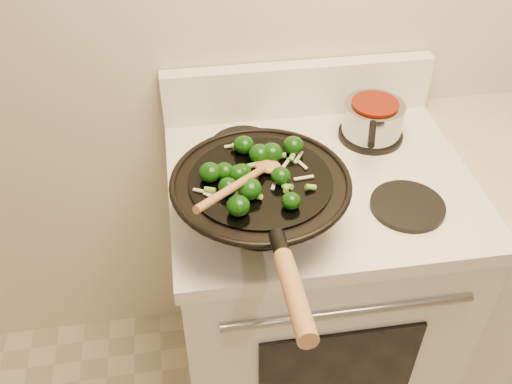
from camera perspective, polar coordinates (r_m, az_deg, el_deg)
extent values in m
cube|color=white|center=(1.82, 5.30, -10.15)|extent=(0.76, 0.64, 0.88)
cube|color=white|center=(1.49, 6.37, 0.99)|extent=(0.78, 0.66, 0.04)
cube|color=white|center=(1.67, 4.20, 10.19)|extent=(0.78, 0.05, 0.16)
cylinder|color=#92949A|center=(1.36, 9.27, -11.80)|extent=(0.60, 0.02, 0.02)
cube|color=black|center=(1.55, 8.28, -16.80)|extent=(0.42, 0.01, 0.28)
cylinder|color=black|center=(1.34, 0.43, -2.95)|extent=(0.18, 0.18, 0.01)
cylinder|color=black|center=(1.42, 14.91, -1.34)|extent=(0.18, 0.18, 0.01)
cylinder|color=black|center=(1.56, -1.28, 4.62)|extent=(0.18, 0.18, 0.01)
cylinder|color=black|center=(1.64, 11.36, 5.65)|extent=(0.18, 0.18, 0.01)
torus|color=black|center=(1.25, 0.46, 1.06)|extent=(0.40, 0.40, 0.01)
cylinder|color=black|center=(1.25, 0.46, 1.17)|extent=(0.32, 0.32, 0.01)
cylinder|color=black|center=(1.07, 2.36, -5.26)|extent=(0.03, 0.07, 0.04)
cylinder|color=#A67041|center=(0.97, 3.87, -10.20)|extent=(0.04, 0.21, 0.07)
ellipsoid|color=#0C3307|center=(1.21, -2.83, 0.59)|extent=(0.04, 0.04, 0.04)
cylinder|color=#548730|center=(1.22, -2.22, 0.26)|extent=(0.02, 0.01, 0.02)
ellipsoid|color=#0C3307|center=(1.29, 1.57, 3.95)|extent=(0.05, 0.05, 0.04)
ellipsoid|color=#0C3307|center=(1.24, -4.62, 1.97)|extent=(0.05, 0.05, 0.04)
ellipsoid|color=#0C3307|center=(1.29, 0.35, 3.85)|extent=(0.05, 0.05, 0.04)
cylinder|color=#548730|center=(1.30, 1.01, 3.41)|extent=(0.02, 0.02, 0.02)
ellipsoid|color=#0C3307|center=(1.23, 2.47, 1.61)|extent=(0.04, 0.04, 0.04)
ellipsoid|color=#0C3307|center=(1.19, -0.60, 0.30)|extent=(0.05, 0.05, 0.04)
ellipsoid|color=#0C3307|center=(1.25, -3.18, 2.08)|extent=(0.04, 0.04, 0.04)
cylinder|color=#548730|center=(1.25, -2.56, 1.73)|extent=(0.02, 0.02, 0.02)
ellipsoid|color=#0C3307|center=(1.16, -1.80, -1.38)|extent=(0.05, 0.05, 0.04)
ellipsoid|color=#0C3307|center=(1.19, -0.67, 0.25)|extent=(0.05, 0.05, 0.04)
ellipsoid|color=#0C3307|center=(1.32, -1.22, 4.73)|extent=(0.05, 0.05, 0.04)
cylinder|color=#548730|center=(1.33, -0.60, 4.32)|extent=(0.01, 0.02, 0.02)
ellipsoid|color=#0C3307|center=(1.25, -1.38, 2.05)|extent=(0.04, 0.04, 0.03)
ellipsoid|color=#0C3307|center=(1.32, 3.75, 4.67)|extent=(0.05, 0.05, 0.04)
ellipsoid|color=#0C3307|center=(1.24, -1.82, 1.83)|extent=(0.04, 0.04, 0.04)
cylinder|color=#548730|center=(1.25, -1.21, 1.49)|extent=(0.02, 0.02, 0.01)
ellipsoid|color=#0C3307|center=(1.17, 3.52, -0.89)|extent=(0.04, 0.04, 0.03)
cube|color=beige|center=(1.29, 4.61, 2.76)|extent=(0.02, 0.04, 0.00)
cube|color=beige|center=(1.29, 2.94, 2.77)|extent=(0.03, 0.05, 0.00)
cube|color=beige|center=(1.25, 4.80, 1.42)|extent=(0.05, 0.01, 0.00)
cube|color=beige|center=(1.31, 4.27, 3.49)|extent=(0.03, 0.04, 0.00)
cube|color=beige|center=(1.24, 1.84, 0.86)|extent=(0.02, 0.04, 0.00)
cube|color=beige|center=(1.22, -1.63, 0.13)|extent=(0.04, 0.05, 0.00)
cube|color=beige|center=(1.22, -5.21, 0.03)|extent=(0.05, 0.03, 0.00)
cube|color=beige|center=(1.21, -4.51, -0.45)|extent=(0.03, 0.03, 0.00)
cube|color=beige|center=(1.34, -2.24, 4.66)|extent=(0.05, 0.01, 0.00)
cylinder|color=#68AC37|center=(1.22, 5.47, 0.49)|extent=(0.03, 0.03, 0.02)
cylinder|color=#68AC37|center=(1.33, -1.95, 4.46)|extent=(0.03, 0.03, 0.02)
cylinder|color=#68AC37|center=(1.31, 3.67, 3.65)|extent=(0.03, 0.03, 0.01)
cylinder|color=#68AC37|center=(1.31, 2.43, 3.66)|extent=(0.03, 0.02, 0.01)
cylinder|color=#68AC37|center=(1.22, 3.17, 0.54)|extent=(0.02, 0.02, 0.02)
cylinder|color=#68AC37|center=(1.27, -0.47, 2.65)|extent=(0.02, 0.02, 0.01)
cylinder|color=#68AC37|center=(1.22, 3.02, 0.37)|extent=(0.03, 0.02, 0.02)
cylinder|color=#68AC37|center=(1.20, 0.08, -0.42)|extent=(0.02, 0.02, 0.02)
cylinder|color=#68AC37|center=(1.21, -4.61, 0.19)|extent=(0.03, 0.02, 0.02)
sphere|color=beige|center=(1.30, 1.75, 3.12)|extent=(0.01, 0.01, 0.01)
sphere|color=beige|center=(1.21, -0.31, -0.10)|extent=(0.01, 0.01, 0.01)
sphere|color=beige|center=(1.29, 1.31, 2.85)|extent=(0.01, 0.01, 0.01)
sphere|color=beige|center=(1.23, -1.35, 0.67)|extent=(0.01, 0.01, 0.01)
ellipsoid|color=#A67041|center=(1.27, 1.14, 2.65)|extent=(0.08, 0.08, 0.02)
cylinder|color=#A67041|center=(1.16, -2.18, 0.55)|extent=(0.18, 0.22, 0.10)
cylinder|color=#92949A|center=(1.61, 11.60, 7.18)|extent=(0.17, 0.17, 0.09)
cylinder|color=#601304|center=(1.58, 11.84, 8.65)|extent=(0.13, 0.13, 0.01)
cylinder|color=black|center=(1.48, 11.53, 5.72)|extent=(0.05, 0.10, 0.02)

